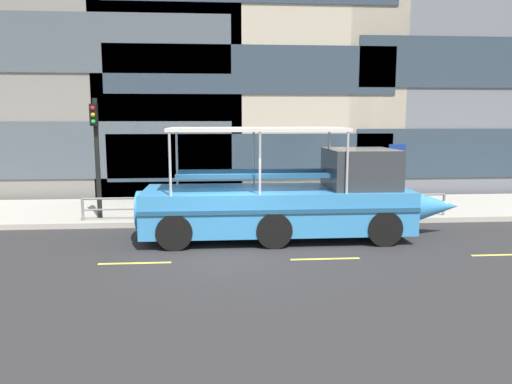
# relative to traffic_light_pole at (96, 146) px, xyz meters

# --- Properties ---
(ground_plane) EXTENTS (120.00, 120.00, 0.00)m
(ground_plane) POSITION_rel_traffic_light_pole_xyz_m (4.37, -3.84, -2.63)
(ground_plane) COLOR #2B2B2D
(sidewalk) EXTENTS (32.00, 4.80, 0.18)m
(sidewalk) POSITION_rel_traffic_light_pole_xyz_m (4.37, 1.76, -2.54)
(sidewalk) COLOR #A8A59E
(sidewalk) RESTS_ON ground_plane
(curb_edge) EXTENTS (32.00, 0.18, 0.18)m
(curb_edge) POSITION_rel_traffic_light_pole_xyz_m (4.37, -0.73, -2.54)
(curb_edge) COLOR #B2ADA3
(curb_edge) RESTS_ON ground_plane
(lane_centreline) EXTENTS (25.80, 0.12, 0.01)m
(lane_centreline) POSITION_rel_traffic_light_pole_xyz_m (4.37, -4.83, -2.63)
(lane_centreline) COLOR #DBD64C
(lane_centreline) RESTS_ON ground_plane
(curb_guardrail) EXTENTS (12.53, 0.09, 0.77)m
(curb_guardrail) POSITION_rel_traffic_light_pole_xyz_m (5.77, -0.39, -1.92)
(curb_guardrail) COLOR gray
(curb_guardrail) RESTS_ON sidewalk
(traffic_light_pole) EXTENTS (0.24, 0.46, 4.05)m
(traffic_light_pole) POSITION_rel_traffic_light_pole_xyz_m (0.00, 0.00, 0.00)
(traffic_light_pole) COLOR black
(traffic_light_pole) RESTS_ON sidewalk
(parking_sign) EXTENTS (0.60, 0.12, 2.49)m
(parking_sign) POSITION_rel_traffic_light_pole_xyz_m (10.32, -0.10, -0.76)
(parking_sign) COLOR #4C4F54
(parking_sign) RESTS_ON sidewalk
(duck_tour_boat) EXTENTS (9.74, 2.63, 3.30)m
(duck_tour_boat) POSITION_rel_traffic_light_pole_xyz_m (6.36, -2.49, -1.51)
(duck_tour_boat) COLOR #388CD1
(duck_tour_boat) RESTS_ON ground_plane
(pedestrian_near_bow) EXTENTS (0.23, 0.49, 1.71)m
(pedestrian_near_bow) POSITION_rel_traffic_light_pole_xyz_m (9.22, 0.56, -1.42)
(pedestrian_near_bow) COLOR #47423D
(pedestrian_near_bow) RESTS_ON sidewalk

